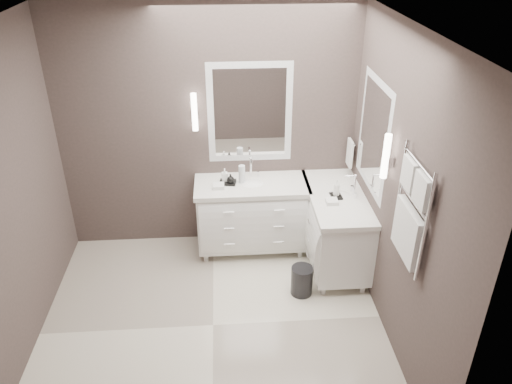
{
  "coord_description": "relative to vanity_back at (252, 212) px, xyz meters",
  "views": [
    {
      "loc": [
        0.15,
        -3.52,
        3.39
      ],
      "look_at": [
        0.46,
        0.7,
        1.03
      ],
      "focal_mm": 35.0,
      "sensor_mm": 36.0,
      "label": 1
    }
  ],
  "objects": [
    {
      "name": "soap_bottle_a",
      "position": [
        -0.29,
        0.03,
        0.46
      ],
      "size": [
        0.07,
        0.07,
        0.14
      ],
      "primitive_type": "imported",
      "rotation": [
        0.0,
        0.0,
        0.1
      ],
      "color": "white",
      "rests_on": "amenity_tray_back"
    },
    {
      "name": "vanity_right",
      "position": [
        0.88,
        -0.33,
        0.0
      ],
      "size": [
        0.59,
        1.24,
        0.97
      ],
      "color": "white",
      "rests_on": "floor"
    },
    {
      "name": "wall_front",
      "position": [
        -0.45,
        -2.73,
        0.86
      ],
      "size": [
        3.2,
        0.01,
        2.7
      ],
      "primitive_type": "cube",
      "color": "#443937",
      "rests_on": "floor"
    },
    {
      "name": "mirror_back",
      "position": [
        -0.0,
        0.26,
        1.06
      ],
      "size": [
        0.9,
        0.02,
        1.1
      ],
      "color": "white",
      "rests_on": "wall_back"
    },
    {
      "name": "amenity_tray_back",
      "position": [
        -0.26,
        0.01,
        0.38
      ],
      "size": [
        0.19,
        0.15,
        0.03
      ],
      "primitive_type": "cube",
      "rotation": [
        0.0,
        0.0,
        -0.13
      ],
      "color": "black",
      "rests_on": "vanity_back"
    },
    {
      "name": "sconce_back",
      "position": [
        -0.58,
        0.2,
        1.11
      ],
      "size": [
        0.06,
        0.06,
        0.4
      ],
      "color": "white",
      "rests_on": "wall_back"
    },
    {
      "name": "towel_bar_corner",
      "position": [
        1.09,
        0.13,
        0.63
      ],
      "size": [
        0.03,
        0.22,
        0.3
      ],
      "color": "white",
      "rests_on": "wall_right"
    },
    {
      "name": "towel_ladder",
      "position": [
        1.1,
        -1.63,
        0.91
      ],
      "size": [
        0.06,
        0.58,
        0.9
      ],
      "color": "white",
      "rests_on": "wall_right"
    },
    {
      "name": "floor",
      "position": [
        -0.45,
        -1.23,
        -0.49
      ],
      "size": [
        3.2,
        3.0,
        0.01
      ],
      "primitive_type": "cube",
      "color": "silver",
      "rests_on": "ground"
    },
    {
      "name": "wall_right",
      "position": [
        1.15,
        -1.23,
        0.86
      ],
      "size": [
        0.01,
        3.0,
        2.7
      ],
      "primitive_type": "cube",
      "color": "#443937",
      "rests_on": "floor"
    },
    {
      "name": "wall_back",
      "position": [
        -0.45,
        0.28,
        0.86
      ],
      "size": [
        3.2,
        0.01,
        2.7
      ],
      "primitive_type": "cube",
      "color": "#443937",
      "rests_on": "floor"
    },
    {
      "name": "waste_bin",
      "position": [
        0.45,
        -0.82,
        -0.33
      ],
      "size": [
        0.26,
        0.26,
        0.31
      ],
      "primitive_type": "cylinder",
      "rotation": [
        0.0,
        0.0,
        0.21
      ],
      "color": "black",
      "rests_on": "floor"
    },
    {
      "name": "soap_bottle_c",
      "position": [
        0.84,
        -0.36,
        0.48
      ],
      "size": [
        0.09,
        0.09,
        0.18
      ],
      "primitive_type": "imported",
      "rotation": [
        0.0,
        0.0,
        0.33
      ],
      "color": "white",
      "rests_on": "amenity_tray_right"
    },
    {
      "name": "amenity_tray_right",
      "position": [
        0.84,
        -0.36,
        0.38
      ],
      "size": [
        0.12,
        0.15,
        0.02
      ],
      "primitive_type": "cube",
      "rotation": [
        0.0,
        0.0,
        0.1
      ],
      "color": "black",
      "rests_on": "vanity_right"
    },
    {
      "name": "ceiling",
      "position": [
        -0.45,
        -1.23,
        2.22
      ],
      "size": [
        3.2,
        3.0,
        0.01
      ],
      "primitive_type": "cube",
      "color": "white",
      "rests_on": "wall_back"
    },
    {
      "name": "water_bottle",
      "position": [
        -0.11,
        0.02,
        0.47
      ],
      "size": [
        0.08,
        0.08,
        0.2
      ],
      "primitive_type": "cylinder",
      "rotation": [
        0.0,
        0.0,
        0.17
      ],
      "color": "silver",
      "rests_on": "vanity_back"
    },
    {
      "name": "soap_bottle_b",
      "position": [
        -0.23,
        -0.02,
        0.44
      ],
      "size": [
        0.09,
        0.09,
        0.1
      ],
      "primitive_type": "imported",
      "rotation": [
        0.0,
        0.0,
        0.17
      ],
      "color": "black",
      "rests_on": "amenity_tray_back"
    },
    {
      "name": "mirror_right",
      "position": [
        1.14,
        -0.43,
        1.06
      ],
      "size": [
        0.02,
        0.9,
        1.1
      ],
      "color": "white",
      "rests_on": "wall_right"
    },
    {
      "name": "vanity_back",
      "position": [
        0.0,
        0.0,
        0.0
      ],
      "size": [
        1.24,
        0.59,
        0.97
      ],
      "color": "white",
      "rests_on": "floor"
    },
    {
      "name": "wall_left",
      "position": [
        -2.06,
        -1.23,
        0.86
      ],
      "size": [
        0.01,
        3.0,
        2.7
      ],
      "primitive_type": "cube",
      "color": "#443937",
      "rests_on": "floor"
    },
    {
      "name": "sconce_right",
      "position": [
        1.08,
        -1.01,
        1.11
      ],
      "size": [
        0.06,
        0.06,
        0.4
      ],
      "color": "white",
      "rests_on": "wall_right"
    }
  ]
}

